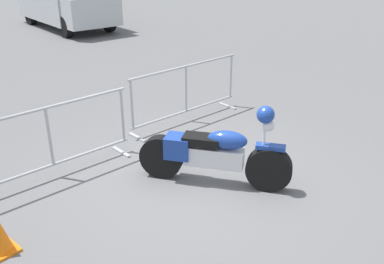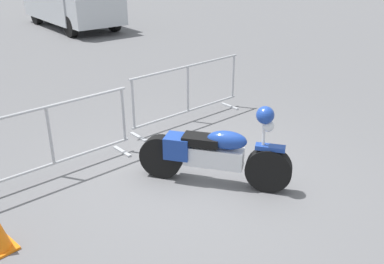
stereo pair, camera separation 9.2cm
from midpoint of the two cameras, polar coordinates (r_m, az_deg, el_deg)
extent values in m
plane|color=#5B5B5E|center=(6.09, -0.26, -6.27)|extent=(120.00, 120.00, 0.00)
cylinder|color=black|center=(5.79, 9.75, -4.90)|extent=(0.44, 0.63, 0.62)
cylinder|color=black|center=(6.04, -4.49, -3.30)|extent=(0.44, 0.63, 0.62)
cube|color=silver|center=(5.82, 2.49, -3.28)|extent=(0.58, 0.82, 0.27)
ellipsoid|color=navy|center=(5.68, 4.25, -1.05)|extent=(0.47, 0.59, 0.25)
cube|color=black|center=(5.75, 0.84, -1.05)|extent=(0.47, 0.57, 0.12)
cube|color=navy|center=(5.88, -2.28, -1.91)|extent=(0.43, 0.45, 0.31)
cube|color=navy|center=(5.64, 9.98, -1.99)|extent=(0.30, 0.40, 0.06)
cylinder|color=silver|center=(5.59, 9.10, -0.69)|extent=(0.05, 0.05, 0.43)
sphere|color=silver|center=(5.52, 9.71, 0.85)|extent=(0.15, 0.15, 0.15)
sphere|color=navy|center=(5.47, 9.31, 2.29)|extent=(0.23, 0.23, 0.23)
cylinder|color=#9EA0A5|center=(6.03, -19.42, 3.02)|extent=(2.48, 0.30, 0.04)
cylinder|color=#9EA0A5|center=(6.37, -18.38, -4.12)|extent=(2.48, 0.30, 0.04)
cylinder|color=#9EA0A5|center=(6.19, -18.88, -0.65)|extent=(0.05, 0.05, 0.85)
cylinder|color=#9EA0A5|center=(6.69, -9.66, 2.22)|extent=(0.05, 0.05, 0.85)
cube|color=#9EA0A5|center=(6.90, -9.80, -2.64)|extent=(0.11, 0.44, 0.03)
cylinder|color=#9EA0A5|center=(7.66, -1.18, 8.75)|extent=(2.48, 0.30, 0.04)
cylinder|color=#9EA0A5|center=(7.93, -1.13, 2.81)|extent=(2.48, 0.30, 0.04)
cylinder|color=#9EA0A5|center=(7.10, -8.41, 3.62)|extent=(0.05, 0.05, 0.85)
cylinder|color=#9EA0A5|center=(7.79, -1.16, 5.73)|extent=(0.05, 0.05, 0.85)
cylinder|color=#9EA0A5|center=(8.58, 4.88, 7.40)|extent=(0.05, 0.05, 0.85)
cube|color=#9EA0A5|center=(7.37, -7.68, -0.69)|extent=(0.11, 0.44, 0.03)
cube|color=#9EA0A5|center=(8.73, 4.43, 3.48)|extent=(0.11, 0.44, 0.03)
cube|color=#B2B7BC|center=(15.72, -13.37, 15.31)|extent=(2.02, 1.18, 1.00)
cylinder|color=black|center=(16.52, -11.20, 14.21)|extent=(0.35, 0.75, 0.72)
cylinder|color=black|center=(15.80, -16.65, 13.25)|extent=(0.35, 0.75, 0.72)
cylinder|color=black|center=(19.46, -16.09, 15.20)|extent=(0.35, 0.75, 0.72)
cylinder|color=black|center=(18.85, -20.86, 14.33)|extent=(0.35, 0.75, 0.72)
cylinder|color=#ADA89E|center=(22.39, -16.76, 15.44)|extent=(4.18, 4.18, 0.14)
cylinder|color=#38662D|center=(22.38, -16.79, 15.64)|extent=(3.85, 3.85, 0.02)
sphere|color=#1E511E|center=(21.78, -16.39, 16.28)|extent=(0.73, 0.73, 0.73)
sphere|color=#3D7A38|center=(21.78, -17.50, 16.40)|extent=(0.95, 0.95, 0.95)
sphere|color=#33702D|center=(21.20, -16.58, 16.23)|extent=(0.88, 0.88, 0.88)
cube|color=orange|center=(5.26, -24.70, -14.16)|extent=(0.34, 0.34, 0.03)
camera|label=1|loc=(0.05, -90.44, -0.20)|focal=40.00mm
camera|label=2|loc=(0.05, 89.56, 0.20)|focal=40.00mm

